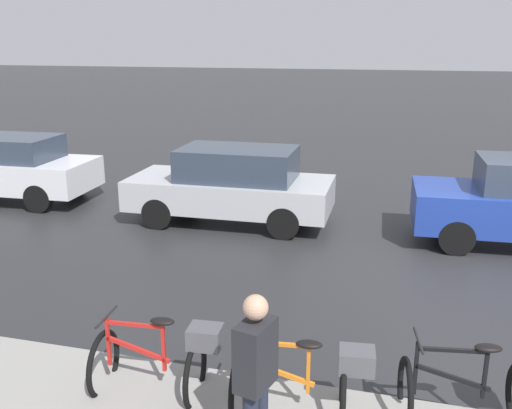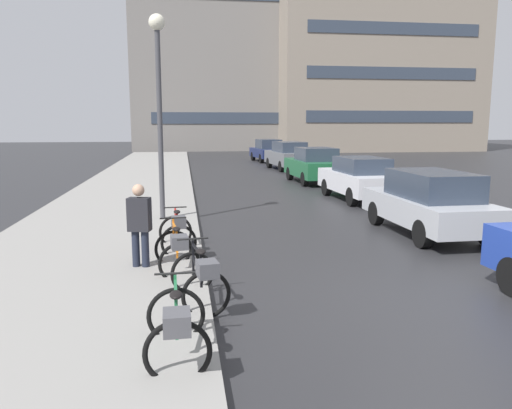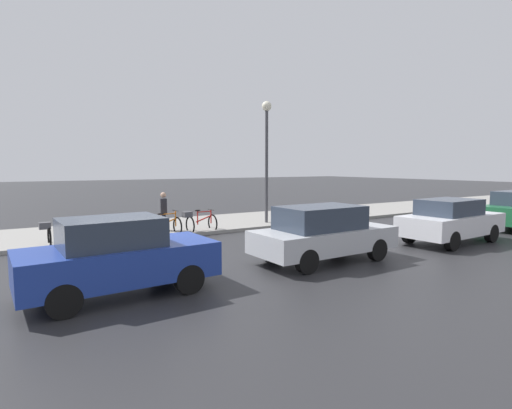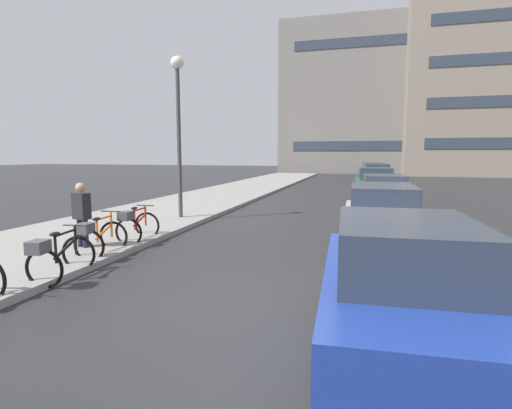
{
  "view_description": "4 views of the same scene",
  "coord_description": "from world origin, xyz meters",
  "px_view_note": "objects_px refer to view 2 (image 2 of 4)",
  "views": [
    {
      "loc": [
        -8.97,
        1.29,
        3.72
      ],
      "look_at": [
        0.66,
        3.88,
        0.85
      ],
      "focal_mm": 40.0,
      "sensor_mm": 36.0,
      "label": 1
    },
    {
      "loc": [
        -3.96,
        -6.74,
        2.77
      ],
      "look_at": [
        -2.24,
        5.0,
        0.83
      ],
      "focal_mm": 35.0,
      "sensor_mm": 36.0,
      "label": 2
    },
    {
      "loc": [
        10.65,
        -2.75,
        2.72
      ],
      "look_at": [
        -1.01,
        4.44,
        1.4
      ],
      "focal_mm": 28.0,
      "sensor_mm": 36.0,
      "label": 3
    },
    {
      "loc": [
        1.69,
        -5.47,
        2.36
      ],
      "look_at": [
        -0.96,
        4.14,
        1.08
      ],
      "focal_mm": 28.0,
      "sensor_mm": 36.0,
      "label": 4
    }
  ],
  "objects_px": {
    "bicycle_second": "(201,278)",
    "bicycle_farthest": "(177,232)",
    "car_white": "(360,178)",
    "car_green": "(315,165)",
    "car_navy": "(268,151)",
    "bicycle_third": "(177,251)",
    "streetlamp": "(159,82)",
    "bicycle_nearest": "(177,328)",
    "car_grey": "(289,155)",
    "pedestrian": "(140,224)",
    "car_silver": "(429,202)"
  },
  "relations": [
    {
      "from": "car_grey",
      "to": "car_navy",
      "type": "height_order",
      "value": "car_grey"
    },
    {
      "from": "car_white",
      "to": "car_navy",
      "type": "distance_m",
      "value": 18.47
    },
    {
      "from": "bicycle_third",
      "to": "car_green",
      "type": "distance_m",
      "value": 15.13
    },
    {
      "from": "streetlamp",
      "to": "car_navy",
      "type": "bearing_deg",
      "value": 72.9
    },
    {
      "from": "bicycle_third",
      "to": "bicycle_farthest",
      "type": "bearing_deg",
      "value": 90.18
    },
    {
      "from": "bicycle_farthest",
      "to": "bicycle_nearest",
      "type": "bearing_deg",
      "value": -89.54
    },
    {
      "from": "car_grey",
      "to": "bicycle_nearest",
      "type": "bearing_deg",
      "value": -104.91
    },
    {
      "from": "car_white",
      "to": "streetlamp",
      "type": "xyz_separation_m",
      "value": [
        -6.91,
        -3.28,
        3.06
      ]
    },
    {
      "from": "bicycle_second",
      "to": "car_green",
      "type": "height_order",
      "value": "car_green"
    },
    {
      "from": "car_silver",
      "to": "car_green",
      "type": "height_order",
      "value": "car_green"
    },
    {
      "from": "car_grey",
      "to": "car_navy",
      "type": "relative_size",
      "value": 1.1
    },
    {
      "from": "bicycle_farthest",
      "to": "bicycle_third",
      "type": "bearing_deg",
      "value": -89.82
    },
    {
      "from": "car_navy",
      "to": "bicycle_third",
      "type": "bearing_deg",
      "value": -103.09
    },
    {
      "from": "bicycle_third",
      "to": "car_navy",
      "type": "xyz_separation_m",
      "value": [
        6.24,
        26.84,
        0.31
      ]
    },
    {
      "from": "pedestrian",
      "to": "car_silver",
      "type": "bearing_deg",
      "value": 18.93
    },
    {
      "from": "pedestrian",
      "to": "car_green",
      "type": "bearing_deg",
      "value": 62.82
    },
    {
      "from": "car_white",
      "to": "car_navy",
      "type": "height_order",
      "value": "car_navy"
    },
    {
      "from": "car_white",
      "to": "car_green",
      "type": "xyz_separation_m",
      "value": [
        -0.22,
        5.4,
        0.02
      ]
    },
    {
      "from": "bicycle_third",
      "to": "car_silver",
      "type": "xyz_separation_m",
      "value": [
        6.2,
        2.67,
        0.33
      ]
    },
    {
      "from": "bicycle_nearest",
      "to": "bicycle_second",
      "type": "bearing_deg",
      "value": 79.47
    },
    {
      "from": "bicycle_nearest",
      "to": "pedestrian",
      "type": "bearing_deg",
      "value": 100.53
    },
    {
      "from": "bicycle_farthest",
      "to": "car_navy",
      "type": "bearing_deg",
      "value": 76.13
    },
    {
      "from": "bicycle_second",
      "to": "car_green",
      "type": "xyz_separation_m",
      "value": [
        5.88,
        15.44,
        0.33
      ]
    },
    {
      "from": "car_grey",
      "to": "streetlamp",
      "type": "relative_size",
      "value": 0.8
    },
    {
      "from": "bicycle_farthest",
      "to": "car_grey",
      "type": "xyz_separation_m",
      "value": [
        6.4,
        18.92,
        0.35
      ]
    },
    {
      "from": "bicycle_third",
      "to": "streetlamp",
      "type": "bearing_deg",
      "value": 95.06
    },
    {
      "from": "car_navy",
      "to": "car_white",
      "type": "bearing_deg",
      "value": -89.32
    },
    {
      "from": "car_navy",
      "to": "pedestrian",
      "type": "distance_m",
      "value": 27.41
    },
    {
      "from": "car_grey",
      "to": "car_white",
      "type": "bearing_deg",
      "value": -89.69
    },
    {
      "from": "bicycle_second",
      "to": "car_white",
      "type": "bearing_deg",
      "value": 58.73
    },
    {
      "from": "bicycle_second",
      "to": "car_navy",
      "type": "relative_size",
      "value": 0.36
    },
    {
      "from": "car_silver",
      "to": "car_grey",
      "type": "height_order",
      "value": "car_grey"
    },
    {
      "from": "streetlamp",
      "to": "car_green",
      "type": "bearing_deg",
      "value": 52.37
    },
    {
      "from": "car_white",
      "to": "streetlamp",
      "type": "relative_size",
      "value": 0.76
    },
    {
      "from": "bicycle_nearest",
      "to": "streetlamp",
      "type": "relative_size",
      "value": 0.25
    },
    {
      "from": "car_white",
      "to": "car_silver",
      "type": "bearing_deg",
      "value": -92.66
    },
    {
      "from": "car_white",
      "to": "pedestrian",
      "type": "bearing_deg",
      "value": -131.5
    },
    {
      "from": "car_silver",
      "to": "car_white",
      "type": "relative_size",
      "value": 1.0
    },
    {
      "from": "pedestrian",
      "to": "car_grey",
      "type": "bearing_deg",
      "value": 70.66
    },
    {
      "from": "bicycle_farthest",
      "to": "car_navy",
      "type": "xyz_separation_m",
      "value": [
        6.25,
        25.32,
        0.3
      ]
    },
    {
      "from": "bicycle_third",
      "to": "car_green",
      "type": "bearing_deg",
      "value": 65.61
    },
    {
      "from": "car_green",
      "to": "streetlamp",
      "type": "height_order",
      "value": "streetlamp"
    },
    {
      "from": "bicycle_second",
      "to": "car_grey",
      "type": "relative_size",
      "value": 0.33
    },
    {
      "from": "bicycle_second",
      "to": "bicycle_farthest",
      "type": "relative_size",
      "value": 1.07
    },
    {
      "from": "car_silver",
      "to": "car_navy",
      "type": "height_order",
      "value": "car_navy"
    },
    {
      "from": "bicycle_third",
      "to": "streetlamp",
      "type": "distance_m",
      "value": 6.12
    },
    {
      "from": "car_silver",
      "to": "bicycle_farthest",
      "type": "bearing_deg",
      "value": -169.55
    },
    {
      "from": "bicycle_second",
      "to": "streetlamp",
      "type": "height_order",
      "value": "streetlamp"
    },
    {
      "from": "bicycle_farthest",
      "to": "car_grey",
      "type": "height_order",
      "value": "car_grey"
    },
    {
      "from": "bicycle_nearest",
      "to": "car_grey",
      "type": "height_order",
      "value": "car_grey"
    }
  ]
}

